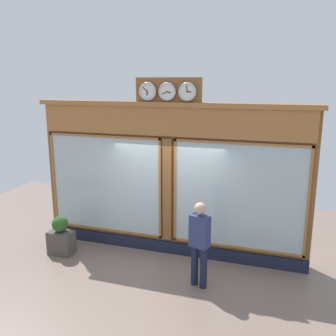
% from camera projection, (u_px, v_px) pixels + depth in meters
% --- Properties ---
extents(ground_plane, '(14.00, 14.00, 0.00)m').
position_uv_depth(ground_plane, '(114.00, 327.00, 5.96)').
color(ground_plane, '#7A665B').
extents(shop_facade, '(6.22, 0.42, 3.93)m').
position_uv_depth(shop_facade, '(170.00, 178.00, 8.26)').
color(shop_facade, brown).
rests_on(shop_facade, ground_plane).
extents(pedestrian, '(0.41, 0.33, 1.69)m').
position_uv_depth(pedestrian, '(200.00, 241.00, 6.95)').
color(pedestrian, '#191E38').
rests_on(pedestrian, ground_plane).
extents(planter_box, '(0.56, 0.36, 0.54)m').
position_uv_depth(planter_box, '(61.00, 242.00, 8.43)').
color(planter_box, '#4C4742').
rests_on(planter_box, ground_plane).
extents(planter_shrub, '(0.36, 0.36, 0.36)m').
position_uv_depth(planter_shrub, '(60.00, 224.00, 8.33)').
color(planter_shrub, '#285623').
rests_on(planter_shrub, planter_box).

